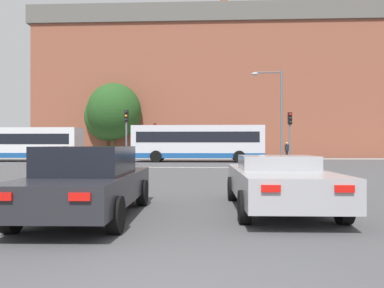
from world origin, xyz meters
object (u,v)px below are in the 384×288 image
street_lamp_junction (276,107)px  pedestrian_waiting (156,149)px  traffic_light_far_left (155,135)px  pedestrian_walking_west (232,149)px  car_roadster_right (278,181)px  bus_crossing_trailing (16,143)px  traffic_light_near_left (126,128)px  car_saloon_left (89,181)px  traffic_light_near_right (290,130)px  pedestrian_walking_east (287,149)px  bus_crossing_lead (198,142)px

street_lamp_junction → pedestrian_waiting: street_lamp_junction is taller
traffic_light_far_left → pedestrian_walking_west: traffic_light_far_left is taller
car_roadster_right → bus_crossing_trailing: (-18.82, 23.89, 0.94)m
bus_crossing_trailing → traffic_light_near_left: bearing=-122.3°
car_saloon_left → bus_crossing_trailing: 28.94m
car_roadster_right → traffic_light_near_right: bearing=76.1°
car_roadster_right → traffic_light_far_left: traffic_light_far_left is taller
traffic_light_near_left → pedestrian_waiting: traffic_light_near_left is taller
traffic_light_near_right → pedestrian_walking_east: size_ratio=2.06×
car_saloon_left → traffic_light_near_right: bearing=64.3°
traffic_light_far_left → bus_crossing_lead: bearing=-54.4°
street_lamp_junction → car_saloon_left: bearing=-110.9°
bus_crossing_lead → pedestrian_walking_west: bus_crossing_lead is taller
car_saloon_left → car_roadster_right: (4.08, 1.00, -0.08)m
bus_crossing_trailing → traffic_light_far_left: (11.52, 6.49, 0.93)m
pedestrian_walking_west → car_saloon_left: bearing=110.0°
car_roadster_right → pedestrian_waiting: bearing=102.1°
pedestrian_walking_east → traffic_light_near_right: bearing=42.9°
car_saloon_left → bus_crossing_trailing: bus_crossing_trailing is taller
pedestrian_walking_east → traffic_light_far_left: bearing=-37.1°
bus_crossing_trailing → pedestrian_waiting: bearing=-55.1°
traffic_light_far_left → pedestrian_walking_east: (13.69, -0.19, -1.49)m
car_saloon_left → pedestrian_walking_east: bearing=70.0°
bus_crossing_lead → street_lamp_junction: (5.67, -5.98, 2.47)m
bus_crossing_lead → traffic_light_far_left: 8.16m
traffic_light_near_right → pedestrian_waiting: 19.14m
car_saloon_left → pedestrian_walking_west: pedestrian_walking_west is taller
car_saloon_left → bus_crossing_trailing: size_ratio=0.41×
car_roadster_right → traffic_light_near_left: (-7.23, 16.57, 1.95)m
bus_crossing_lead → pedestrian_walking_east: size_ratio=6.37×
car_saloon_left → pedestrian_walking_west: size_ratio=2.64×
pedestrian_walking_west → traffic_light_far_left: bearing=33.0°
traffic_light_near_left → car_saloon_left: bearing=-79.8°
traffic_light_far_left → street_lamp_junction: size_ratio=0.55×
bus_crossing_trailing → traffic_light_near_right: 23.82m
traffic_light_near_left → bus_crossing_trailing: bearing=147.7°
car_roadster_right → bus_crossing_trailing: 30.43m
pedestrian_walking_east → bus_crossing_trailing: bearing=-22.3°
bus_crossing_lead → pedestrian_waiting: bus_crossing_lead is taller
pedestrian_waiting → bus_crossing_lead: bearing=-15.0°
car_saloon_left → traffic_light_near_left: 17.95m
bus_crossing_lead → traffic_light_near_left: size_ratio=2.92×
traffic_light_far_left → pedestrian_waiting: size_ratio=2.24×
traffic_light_near_left → pedestrian_walking_west: traffic_light_near_left is taller
street_lamp_junction → pedestrian_waiting: bearing=126.8°
street_lamp_junction → pedestrian_walking_east: (3.30, 12.38, -3.11)m
traffic_light_near_left → pedestrian_walking_west: bearing=60.7°
car_saloon_left → traffic_light_near_left: bearing=98.8°
traffic_light_near_left → street_lamp_junction: 10.51m
bus_crossing_trailing → traffic_light_far_left: traffic_light_far_left is taller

